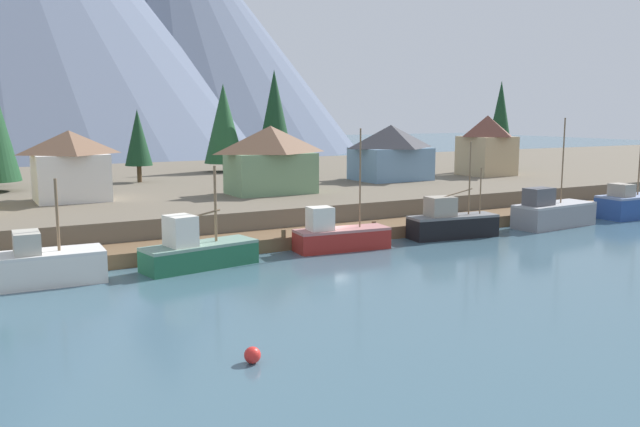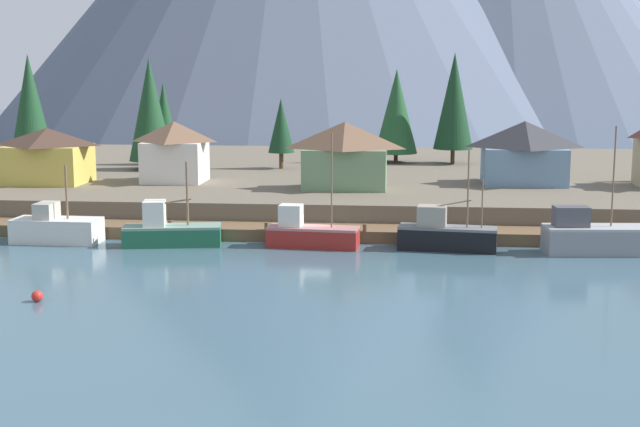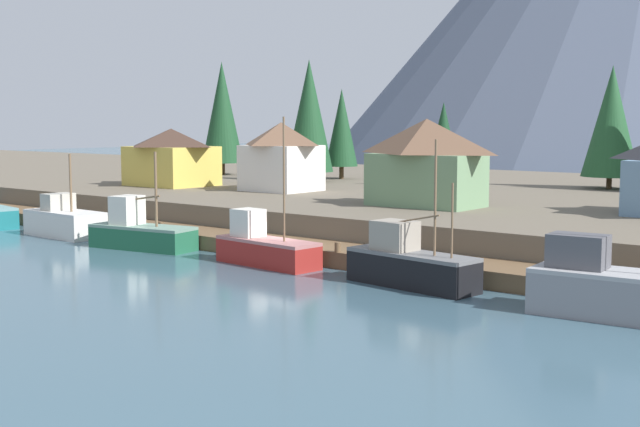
# 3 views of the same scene
# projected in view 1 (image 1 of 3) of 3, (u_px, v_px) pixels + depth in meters

# --- Properties ---
(ground_plane) EXTENTS (400.00, 400.00, 1.00)m
(ground_plane) POSITION_uv_depth(u_px,v_px,m) (235.00, 217.00, 68.98)
(ground_plane) COLOR #3D5B6B
(dock) EXTENTS (80.00, 4.00, 1.60)m
(dock) POSITION_uv_depth(u_px,v_px,m) (319.00, 235.00, 53.23)
(dock) COLOR brown
(dock) RESTS_ON ground_plane
(shoreline_bank) EXTENTS (400.00, 56.00, 2.50)m
(shoreline_bank) POSITION_uv_depth(u_px,v_px,m) (197.00, 189.00, 79.12)
(shoreline_bank) COLOR #665B4C
(shoreline_bank) RESTS_ON ground_plane
(mountain_central_peak) EXTENTS (106.85, 106.85, 69.00)m
(mountain_central_peak) POSITION_uv_depth(u_px,v_px,m) (161.00, 22.00, 181.07)
(mountain_central_peak) COLOR slate
(mountain_central_peak) RESTS_ON ground_plane
(fishing_boat_white) EXTENTS (7.08, 3.14, 6.32)m
(fishing_boat_white) POSITION_uv_depth(u_px,v_px,m) (42.00, 266.00, 39.94)
(fishing_boat_white) COLOR silver
(fishing_boat_white) RESTS_ON ground_plane
(fishing_boat_green) EXTENTS (7.98, 3.82, 6.71)m
(fishing_boat_green) POSITION_uv_depth(u_px,v_px,m) (197.00, 251.00, 44.13)
(fishing_boat_green) COLOR #1E5B3D
(fishing_boat_green) RESTS_ON ground_plane
(fishing_boat_red) EXTENTS (7.35, 2.92, 9.03)m
(fishing_boat_red) POSITION_uv_depth(u_px,v_px,m) (339.00, 236.00, 49.94)
(fishing_boat_red) COLOR maroon
(fishing_boat_red) RESTS_ON ground_plane
(fishing_boat_black) EXTENTS (7.76, 3.17, 7.85)m
(fishing_boat_black) POSITION_uv_depth(u_px,v_px,m) (451.00, 223.00, 54.85)
(fishing_boat_black) COLOR black
(fishing_boat_black) RESTS_ON ground_plane
(fishing_boat_grey) EXTENTS (8.40, 3.63, 9.73)m
(fishing_boat_grey) POSITION_uv_depth(u_px,v_px,m) (552.00, 213.00, 59.99)
(fishing_boat_grey) COLOR gray
(fishing_boat_grey) RESTS_ON ground_plane
(fishing_boat_blue) EXTENTS (7.63, 3.42, 8.49)m
(fishing_boat_blue) POSITION_uv_depth(u_px,v_px,m) (633.00, 205.00, 65.47)
(fishing_boat_blue) COLOR navy
(fishing_boat_blue) RESTS_ON ground_plane
(house_blue) EXTENTS (8.39, 6.55, 6.29)m
(house_blue) POSITION_uv_depth(u_px,v_px,m) (391.00, 152.00, 76.64)
(house_blue) COLOR #6689A8
(house_blue) RESTS_ON shoreline_bank
(house_white) EXTENTS (6.30, 5.57, 6.16)m
(house_white) POSITION_uv_depth(u_px,v_px,m) (70.00, 165.00, 58.49)
(house_white) COLOR silver
(house_white) RESTS_ON shoreline_bank
(house_green) EXTENTS (8.32, 4.92, 6.45)m
(house_green) POSITION_uv_depth(u_px,v_px,m) (271.00, 159.00, 63.65)
(house_green) COLOR #6B8E66
(house_green) RESTS_ON shoreline_bank
(house_tan) EXTENTS (5.72, 5.74, 7.34)m
(house_tan) POSITION_uv_depth(u_px,v_px,m) (487.00, 145.00, 82.28)
(house_tan) COLOR tan
(house_tan) RESTS_ON shoreline_bank
(conifer_mid_right) EXTENTS (4.75, 4.75, 13.32)m
(conifer_mid_right) POSITION_uv_depth(u_px,v_px,m) (275.00, 113.00, 89.06)
(conifer_mid_right) COLOR #4C3823
(conifer_mid_right) RESTS_ON shoreline_bank
(conifer_back_left) EXTENTS (3.67, 3.67, 11.89)m
(conifer_back_left) POSITION_uv_depth(u_px,v_px,m) (500.00, 119.00, 89.66)
(conifer_back_left) COLOR #4C3823
(conifer_back_left) RESTS_ON shoreline_bank
(conifer_back_right) EXTENTS (5.21, 5.21, 11.37)m
(conifer_back_right) POSITION_uv_depth(u_px,v_px,m) (224.00, 124.00, 86.72)
(conifer_back_right) COLOR #4C3823
(conifer_back_right) RESTS_ON shoreline_bank
(conifer_centre) EXTENTS (3.00, 3.00, 8.05)m
(conifer_centre) POSITION_uv_depth(u_px,v_px,m) (138.00, 138.00, 73.73)
(conifer_centre) COLOR #4C3823
(conifer_centre) RESTS_ON shoreline_bank
(channel_buoy) EXTENTS (0.70, 0.70, 0.70)m
(channel_buoy) POSITION_uv_depth(u_px,v_px,m) (252.00, 355.00, 27.43)
(channel_buoy) COLOR red
(channel_buoy) RESTS_ON ground_plane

